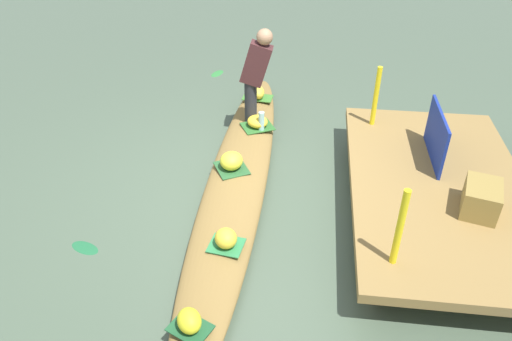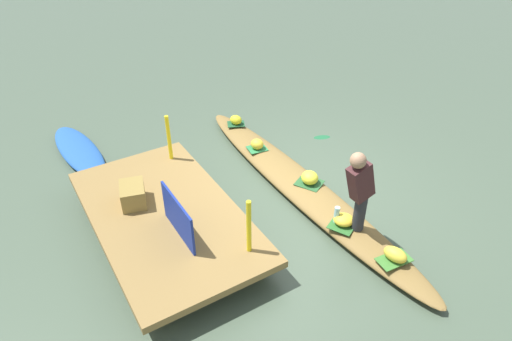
{
  "view_description": "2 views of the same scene",
  "coord_description": "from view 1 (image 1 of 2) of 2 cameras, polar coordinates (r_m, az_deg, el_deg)",
  "views": [
    {
      "loc": [
        4.47,
        0.76,
        3.37
      ],
      "look_at": [
        0.07,
        0.23,
        0.32
      ],
      "focal_mm": 34.6,
      "sensor_mm": 36.0,
      "label": 1
    },
    {
      "loc": [
        -4.47,
        3.56,
        4.3
      ],
      "look_at": [
        0.29,
        0.63,
        0.45
      ],
      "focal_mm": 31.87,
      "sensor_mm": 36.0,
      "label": 2
    }
  ],
  "objects": [
    {
      "name": "banana_bunch_4",
      "position": [
        7.17,
        0.2,
        9.07
      ],
      "size": [
        0.34,
        0.26,
        0.18
      ],
      "primitive_type": "ellipsoid",
      "rotation": [
        0.0,
        0.0,
        0.25
      ],
      "color": "gold",
      "rests_on": "vendor_boat"
    },
    {
      "name": "banana_bunch_0",
      "position": [
        5.58,
        -2.86,
        1.13
      ],
      "size": [
        0.33,
        0.31,
        0.2
      ],
      "primitive_type": "ellipsoid",
      "rotation": [
        0.0,
        0.0,
        6.04
      ],
      "color": "yellow",
      "rests_on": "vendor_boat"
    },
    {
      "name": "produce_crate",
      "position": [
        5.1,
        24.59,
        -2.97
      ],
      "size": [
        0.51,
        0.43,
        0.29
      ],
      "primitive_type": "cube",
      "rotation": [
        0.0,
        0.0,
        -0.27
      ],
      "color": "olive",
      "rests_on": "dock_platform"
    },
    {
      "name": "canal_water",
      "position": [
        5.65,
        -2.19,
        -2.16
      ],
      "size": [
        40.0,
        40.0,
        0.0
      ],
      "primitive_type": "plane",
      "color": "#465644",
      "rests_on": "ground"
    },
    {
      "name": "drifting_plant_1",
      "position": [
        5.18,
        -19.17,
        -8.43
      ],
      "size": [
        0.26,
        0.35,
        0.01
      ],
      "primitive_type": "ellipsoid",
      "rotation": [
        0.0,
        0.0,
        1.2
      ],
      "color": "#1E5E36",
      "rests_on": "ground"
    },
    {
      "name": "banana_bunch_1",
      "position": [
        4.57,
        -3.5,
        -7.82
      ],
      "size": [
        0.29,
        0.28,
        0.18
      ],
      "primitive_type": "ellipsoid",
      "rotation": [
        0.0,
        0.0,
        3.54
      ],
      "color": "gold",
      "rests_on": "vendor_boat"
    },
    {
      "name": "leaf_mat_1",
      "position": [
        4.63,
        -3.46,
        -8.63
      ],
      "size": [
        0.31,
        0.35,
        0.01
      ],
      "primitive_type": "cube",
      "rotation": [
        0.0,
        0.0,
        1.43
      ],
      "color": "#2D7B44",
      "rests_on": "vendor_boat"
    },
    {
      "name": "banana_bunch_2",
      "position": [
        3.96,
        -7.72,
        -16.83
      ],
      "size": [
        0.29,
        0.28,
        0.17
      ],
      "primitive_type": "ellipsoid",
      "rotation": [
        0.0,
        0.0,
        0.56
      ],
      "color": "yellow",
      "rests_on": "vendor_boat"
    },
    {
      "name": "dock_platform",
      "position": [
        5.45,
        20.32,
        -1.91
      ],
      "size": [
        3.2,
        1.8,
        0.39
      ],
      "color": "olive",
      "rests_on": "ground"
    },
    {
      "name": "vendor_person",
      "position": [
        6.29,
        -0.01,
        11.42
      ],
      "size": [
        0.2,
        0.42,
        1.25
      ],
      "color": "#28282D",
      "rests_on": "vendor_boat"
    },
    {
      "name": "drifting_plant_0",
      "position": [
        8.53,
        -4.5,
        11.13
      ],
      "size": [
        0.35,
        0.25,
        0.01
      ],
      "primitive_type": "ellipsoid",
      "rotation": [
        0.0,
        0.0,
        2.82
      ],
      "color": "#2E7836",
      "rests_on": "ground"
    },
    {
      "name": "leaf_mat_0",
      "position": [
        5.63,
        -2.83,
        0.29
      ],
      "size": [
        0.49,
        0.47,
        0.01
      ],
      "primitive_type": "cube",
      "rotation": [
        0.0,
        0.0,
        0.49
      ],
      "color": "#29592E",
      "rests_on": "vendor_boat"
    },
    {
      "name": "leaf_mat_4",
      "position": [
        7.2,
        0.2,
        8.44
      ],
      "size": [
        0.29,
        0.45,
        0.01
      ],
      "primitive_type": "cube",
      "rotation": [
        0.0,
        0.0,
        1.47
      ],
      "color": "#3D792F",
      "rests_on": "vendor_boat"
    },
    {
      "name": "banana_bunch_3",
      "position": [
        6.42,
        0.18,
        5.69
      ],
      "size": [
        0.37,
        0.37,
        0.15
      ],
      "primitive_type": "ellipsoid",
      "rotation": [
        0.0,
        0.0,
        0.91
      ],
      "color": "yellow",
      "rests_on": "vendor_boat"
    },
    {
      "name": "leaf_mat_3",
      "position": [
        6.45,
        0.17,
        5.13
      ],
      "size": [
        0.47,
        0.5,
        0.01
      ],
      "primitive_type": "cube",
      "rotation": [
        0.0,
        0.0,
        2.04
      ],
      "color": "#2B6329",
      "rests_on": "vendor_boat"
    },
    {
      "name": "market_banner",
      "position": [
        5.68,
        20.12,
        3.79
      ],
      "size": [
        0.89,
        0.03,
        0.56
      ],
      "primitive_type": "cube",
      "rotation": [
        0.0,
        0.0,
        0.0
      ],
      "color": "navy",
      "rests_on": "dock_platform"
    },
    {
      "name": "vendor_boat",
      "position": [
        5.59,
        -2.21,
        -1.33
      ],
      "size": [
        5.56,
        0.7,
        0.2
      ],
      "primitive_type": "ellipsoid",
      "rotation": [
        0.0,
        0.0,
        0.0
      ],
      "color": "olive",
      "rests_on": "ground"
    },
    {
      "name": "water_bottle",
      "position": [
        6.31,
        0.63,
        5.7
      ],
      "size": [
        0.07,
        0.07,
        0.26
      ],
      "primitive_type": "cylinder",
      "color": "#A6D8D7",
      "rests_on": "vendor_boat"
    },
    {
      "name": "railing_post_east",
      "position": [
        4.13,
        16.29,
        -6.38
      ],
      "size": [
        0.06,
        0.06,
        0.75
      ],
      "primitive_type": "cylinder",
      "color": "yellow",
      "rests_on": "dock_platform"
    },
    {
      "name": "leaf_mat_2",
      "position": [
        4.03,
        -7.63,
        -17.6
      ],
      "size": [
        0.35,
        0.39,
        0.01
      ],
      "primitive_type": "cube",
      "rotation": [
        0.0,
        0.0,
        1.14
      ],
      "color": "#1E4F2C",
      "rests_on": "vendor_boat"
    },
    {
      "name": "railing_post_west",
      "position": [
        6.14,
        13.7,
        8.33
      ],
      "size": [
        0.06,
        0.06,
        0.75
      ],
      "primitive_type": "cylinder",
      "color": "yellow",
      "rests_on": "dock_platform"
    }
  ]
}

